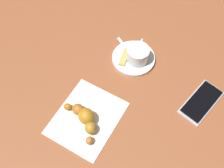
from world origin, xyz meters
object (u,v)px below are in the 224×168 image
Objects in this scene: saucer at (134,59)px; napkin at (87,118)px; espresso_cup at (138,54)px; cell_phone at (201,102)px; sugar_packet at (124,57)px; teaspoon at (133,57)px; croissant at (85,118)px.

saucer is 0.67× the size of napkin.
espresso_cup is 0.23m from cell_phone.
espresso_cup is at bearing 102.32° from sugar_packet.
teaspoon is 0.24m from cell_phone.
saucer is at bearing -69.27° from teaspoon.
espresso_cup is (0.00, -0.01, 0.03)m from saucer.
teaspoon reaches higher than napkin.
croissant is at bearing 171.27° from teaspoon.
cell_phone is at bearing -103.82° from teaspoon.
napkin is 0.02m from croissant.
cell_phone is (-0.06, -0.23, -0.00)m from saucer.
croissant is at bearing 168.52° from espresso_cup.
teaspoon is at bearing -8.73° from croissant.
sugar_packet is 0.22m from napkin.
sugar_packet is at bearing 110.56° from espresso_cup.
espresso_cup is 0.02m from teaspoon.
espresso_cup is 0.47× the size of napkin.
espresso_cup is 0.74× the size of croissant.
sugar_packet is at bearing -3.35° from napkin.
napkin is at bearing 167.94° from espresso_cup.
espresso_cup is at bearing -78.58° from teaspoon.
teaspoon is at bearing -9.22° from napkin.
saucer is 0.24m from napkin.
napkin is at bearing 123.44° from cell_phone.
espresso_cup is 0.25m from croissant.
saucer is at bearing 97.50° from espresso_cup.
saucer is 1.11× the size of teaspoon.
sugar_packet reaches higher than napkin.
croissant reaches higher than napkin.
saucer is 1.07× the size of croissant.
croissant reaches higher than saucer.
napkin is 0.32m from cell_phone.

